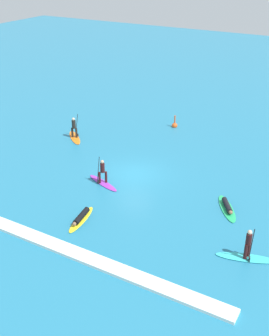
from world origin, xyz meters
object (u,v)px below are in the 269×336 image
Objects in this scene: surfer_on_yellow_board at (81,218)px; surfer_on_teal_board at (247,252)px; surfer_on_purple_board at (103,177)px; surfer_on_orange_board at (74,132)px; surfer_on_green_board at (227,207)px; marker_buoy at (175,125)px.

surfer_on_teal_board reaches higher than surfer_on_yellow_board.
surfer_on_purple_board is at bearing 146.78° from surfer_on_teal_board.
surfer_on_orange_board is 15.81m from surfer_on_green_board.
surfer_on_teal_board is 11.48m from surfer_on_purple_board.
surfer_on_orange_board is at bearing -134.40° from marker_buoy.
marker_buoy is at bearing -69.30° from surfer_on_purple_board.
surfer_on_orange_board is 2.25× the size of marker_buoy.
surfer_on_orange_board is at bearing -138.78° from surfer_on_green_board.
surfer_on_yellow_board is at bearing 170.63° from surfer_on_orange_board.
surfer_on_orange_board is 8.55m from surfer_on_purple_board.
surfer_on_purple_board reaches higher than surfer_on_yellow_board.
surfer_on_orange_board is at bearing 136.18° from surfer_on_teal_board.
surfer_on_green_board is 8.72m from surfer_on_purple_board.
surfer_on_purple_board is at bearing -177.85° from surfer_on_orange_board.
surfer_on_orange_board reaches higher than surfer_on_purple_board.
surfer_on_teal_board is at bearing -2.18° from surfer_on_green_board.
surfer_on_teal_board is 1.06× the size of surfer_on_green_board.
surfer_on_green_board is at bearing -51.40° from marker_buoy.
surfer_on_purple_board is 12.09m from marker_buoy.
surfer_on_yellow_board is 1.08× the size of surfer_on_orange_board.
surfer_on_teal_board is (9.75, 1.45, 0.25)m from surfer_on_yellow_board.
marker_buoy is at bearing -92.41° from surfer_on_orange_board.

